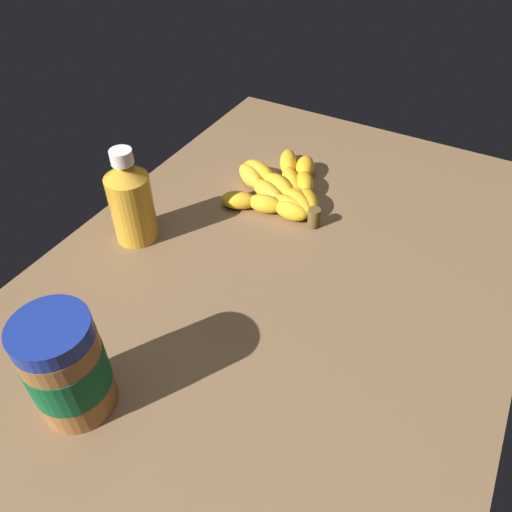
% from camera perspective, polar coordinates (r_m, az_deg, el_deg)
% --- Properties ---
extents(ground_plane, '(0.95, 0.65, 0.03)m').
position_cam_1_polar(ground_plane, '(0.73, 3.00, -2.34)').
color(ground_plane, brown).
extents(banana_bunch, '(0.21, 0.19, 0.04)m').
position_cam_1_polar(banana_bunch, '(0.84, 3.24, 7.89)').
color(banana_bunch, gold).
rests_on(banana_bunch, ground_plane).
extents(peanut_butter_jar, '(0.08, 0.08, 0.14)m').
position_cam_1_polar(peanut_butter_jar, '(0.56, -21.34, -12.09)').
color(peanut_butter_jar, '#9E602D').
rests_on(peanut_butter_jar, ground_plane).
extents(honey_bottle, '(0.07, 0.07, 0.15)m').
position_cam_1_polar(honey_bottle, '(0.75, -14.48, 6.35)').
color(honey_bottle, gold).
rests_on(honey_bottle, ground_plane).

